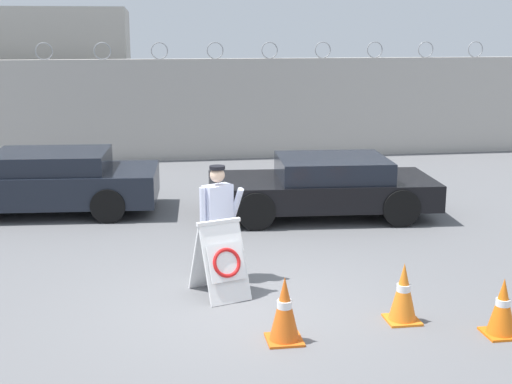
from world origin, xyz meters
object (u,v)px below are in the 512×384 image
Objects in this scene: parked_car_rear_sedan at (324,186)px; traffic_cone_mid at (403,293)px; security_guard at (218,217)px; barricade_sign at (221,259)px; traffic_cone_far at (503,307)px; traffic_cone_near at (285,309)px; parked_car_front_coupe at (43,181)px.

traffic_cone_mid is at bearing 90.90° from parked_car_rear_sedan.
security_guard is at bearing 57.79° from parked_car_rear_sedan.
traffic_cone_far is at bearing -48.23° from barricade_sign.
traffic_cone_mid is (2.14, -1.95, -0.56)m from security_guard.
traffic_cone_near is 0.18× the size of parked_car_rear_sedan.
parked_car_front_coupe is 5.61m from parked_car_rear_sedan.
parked_car_front_coupe reaches higher than traffic_cone_far.
barricade_sign is 0.24× the size of parked_car_rear_sedan.
security_guard is at bearing 68.32° from barricade_sign.
parked_car_rear_sedan is at bearing 172.89° from parked_car_front_coupe.
parked_car_rear_sedan is at bearing 71.52° from traffic_cone_near.
barricade_sign is 1.34× the size of traffic_cone_near.
traffic_cone_far is at bearing -67.07° from security_guard.
barricade_sign is 1.39× the size of traffic_cone_mid.
security_guard is 0.36× the size of parked_car_front_coupe.
traffic_cone_far is at bearing -29.53° from traffic_cone_mid.
traffic_cone_near is at bearing -167.53° from traffic_cone_mid.
traffic_cone_near is 5.92m from parked_car_rear_sedan.
parked_car_front_coupe is at bearing 118.32° from traffic_cone_near.
parked_car_rear_sedan is (5.50, -1.11, -0.03)m from parked_car_front_coupe.
barricade_sign is at bearing 125.01° from parked_car_front_coupe.
barricade_sign is 3.70m from traffic_cone_far.
traffic_cone_far is 0.15× the size of parked_car_front_coupe.
barricade_sign is 5.96m from parked_car_front_coupe.
parked_car_rear_sedan is at bearing 86.91° from traffic_cone_mid.
barricade_sign is 2.51m from traffic_cone_mid.
parked_car_front_coupe reaches higher than traffic_cone_mid.
security_guard is 2.43m from traffic_cone_near.
traffic_cone_near is 0.17× the size of parked_car_front_coupe.
parked_car_front_coupe is at bearing 129.30° from traffic_cone_mid.
barricade_sign is at bearing 62.47° from parked_car_rear_sedan.
parked_car_front_coupe is at bearing 96.49° from security_guard.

